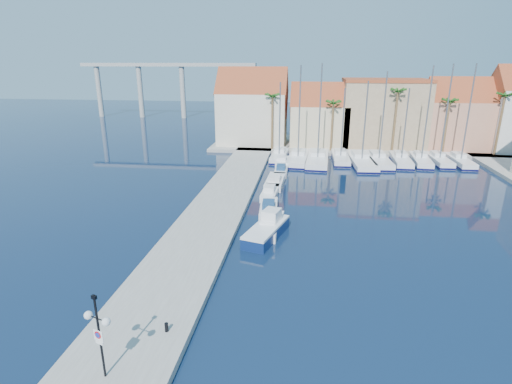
% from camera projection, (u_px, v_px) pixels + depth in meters
% --- Properties ---
extents(ground, '(260.00, 260.00, 0.00)m').
position_uv_depth(ground, '(301.00, 279.00, 28.59)').
color(ground, black).
rests_on(ground, ground).
extents(quay_west, '(6.00, 77.00, 0.50)m').
position_uv_depth(quay_west, '(219.00, 206.00, 42.34)').
color(quay_west, gray).
rests_on(quay_west, ground).
extents(shore_north, '(54.00, 16.00, 0.50)m').
position_uv_depth(shore_north, '(362.00, 146.00, 72.51)').
color(shore_north, gray).
rests_on(shore_north, ground).
extents(lamp_post, '(1.45, 0.76, 4.45)m').
position_uv_depth(lamp_post, '(98.00, 324.00, 18.17)').
color(lamp_post, black).
rests_on(lamp_post, quay_west).
extents(bollard, '(0.21, 0.21, 0.52)m').
position_uv_depth(bollard, '(167.00, 327.00, 22.16)').
color(bollard, black).
rests_on(bollard, quay_west).
extents(fishing_boat, '(3.77, 6.63, 2.20)m').
position_uv_depth(fishing_boat, '(267.00, 229.00, 35.17)').
color(fishing_boat, '#0D2150').
rests_on(fishing_boat, ground).
extents(motorboat_west_0, '(2.28, 6.11, 1.40)m').
position_uv_depth(motorboat_west_0, '(270.00, 225.00, 36.70)').
color(motorboat_west_0, white).
rests_on(motorboat_west_0, ground).
extents(motorboat_west_1, '(2.02, 5.44, 1.40)m').
position_uv_depth(motorboat_west_1, '(269.00, 208.00, 40.86)').
color(motorboat_west_1, white).
rests_on(motorboat_west_1, ground).
extents(motorboat_west_2, '(1.85, 5.21, 1.40)m').
position_uv_depth(motorboat_west_2, '(270.00, 192.00, 45.88)').
color(motorboat_west_2, white).
rests_on(motorboat_west_2, ground).
extents(motorboat_west_3, '(2.28, 6.52, 1.40)m').
position_uv_depth(motorboat_west_3, '(275.00, 181.00, 50.12)').
color(motorboat_west_3, white).
rests_on(motorboat_west_3, ground).
extents(motorboat_west_4, '(1.68, 5.24, 1.40)m').
position_uv_depth(motorboat_west_4, '(281.00, 170.00, 55.04)').
color(motorboat_west_4, white).
rests_on(motorboat_west_4, ground).
extents(motorboat_west_5, '(1.78, 5.24, 1.40)m').
position_uv_depth(motorboat_west_5, '(282.00, 161.00, 59.99)').
color(motorboat_west_5, white).
rests_on(motorboat_west_5, ground).
extents(sailboat_0, '(2.61, 8.67, 11.90)m').
position_uv_depth(sailboat_0, '(279.00, 155.00, 63.46)').
color(sailboat_0, white).
rests_on(sailboat_0, ground).
extents(sailboat_1, '(3.49, 10.89, 14.35)m').
position_uv_depth(sailboat_1, '(298.00, 158.00, 61.97)').
color(sailboat_1, white).
rests_on(sailboat_1, ground).
extents(sailboat_2, '(3.78, 12.07, 14.64)m').
position_uv_depth(sailboat_2, '(318.00, 159.00, 61.41)').
color(sailboat_2, white).
rests_on(sailboat_2, ground).
extents(sailboat_3, '(2.50, 9.17, 11.09)m').
position_uv_depth(sailboat_3, '(340.00, 157.00, 62.27)').
color(sailboat_3, white).
rests_on(sailboat_3, ground).
extents(sailboat_4, '(3.89, 12.09, 12.21)m').
position_uv_depth(sailboat_4, '(361.00, 160.00, 60.45)').
color(sailboat_4, white).
rests_on(sailboat_4, ground).
extents(sailboat_5, '(3.23, 10.73, 13.50)m').
position_uv_depth(sailboat_5, '(378.00, 159.00, 60.82)').
color(sailboat_5, white).
rests_on(sailboat_5, ground).
extents(sailboat_6, '(2.94, 9.40, 11.20)m').
position_uv_depth(sailboat_6, '(401.00, 159.00, 60.90)').
color(sailboat_6, white).
rests_on(sailboat_6, ground).
extents(sailboat_7, '(3.12, 9.10, 14.31)m').
position_uv_depth(sailboat_7, '(421.00, 159.00, 60.71)').
color(sailboat_7, white).
rests_on(sailboat_7, ground).
extents(sailboat_8, '(2.41, 8.43, 14.54)m').
position_uv_depth(sailboat_8, '(439.00, 159.00, 60.79)').
color(sailboat_8, white).
rests_on(sailboat_8, ground).
extents(sailboat_9, '(2.35, 8.56, 14.59)m').
position_uv_depth(sailboat_9, '(460.00, 160.00, 60.17)').
color(sailboat_9, white).
rests_on(sailboat_9, ground).
extents(building_0, '(12.30, 9.00, 13.50)m').
position_uv_depth(building_0, '(253.00, 110.00, 72.07)').
color(building_0, beige).
rests_on(building_0, shore_north).
extents(building_1, '(10.30, 8.00, 11.00)m').
position_uv_depth(building_1, '(320.00, 118.00, 70.98)').
color(building_1, beige).
rests_on(building_1, shore_north).
extents(building_2, '(14.20, 10.20, 11.50)m').
position_uv_depth(building_2, '(383.00, 112.00, 70.27)').
color(building_2, '#9E8361').
rests_on(building_2, shore_north).
extents(building_3, '(10.30, 8.00, 12.00)m').
position_uv_depth(building_3, '(456.00, 117.00, 67.97)').
color(building_3, tan).
rests_on(building_3, shore_north).
extents(palm_0, '(2.60, 2.60, 10.15)m').
position_uv_depth(palm_0, '(273.00, 98.00, 66.08)').
color(palm_0, brown).
rests_on(palm_0, shore_north).
extents(palm_1, '(2.60, 2.60, 9.15)m').
position_uv_depth(palm_1, '(333.00, 104.00, 65.14)').
color(palm_1, brown).
rests_on(palm_1, shore_north).
extents(palm_2, '(2.60, 2.60, 11.15)m').
position_uv_depth(palm_2, '(398.00, 93.00, 63.32)').
color(palm_2, brown).
rests_on(palm_2, shore_north).
extents(palm_3, '(2.60, 2.60, 9.65)m').
position_uv_depth(palm_3, '(449.00, 103.00, 62.77)').
color(palm_3, brown).
rests_on(palm_3, shore_north).
extents(palm_4, '(2.60, 2.60, 10.65)m').
position_uv_depth(palm_4, '(505.00, 97.00, 61.49)').
color(palm_4, brown).
rests_on(palm_4, shore_north).
extents(viaduct, '(48.00, 2.20, 14.45)m').
position_uv_depth(viaduct, '(164.00, 79.00, 107.47)').
color(viaduct, '#9E9E99').
rests_on(viaduct, ground).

